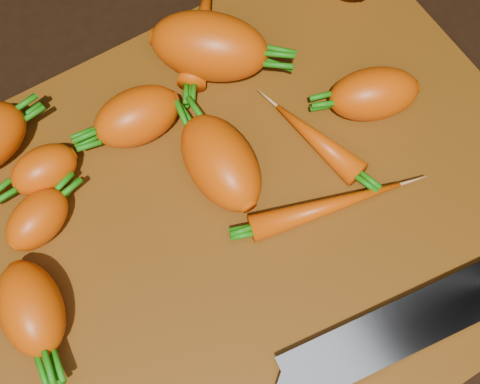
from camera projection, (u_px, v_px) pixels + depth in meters
ground at (246, 218)px, 0.56m from camera, size 2.00×2.00×0.01m
cutting_board at (246, 213)px, 0.55m from camera, size 0.50×0.40×0.01m
carrot_1 at (44, 170)px, 0.54m from camera, size 0.06×0.04×0.04m
carrot_2 at (209, 46)px, 0.57m from camera, size 0.12×0.11×0.06m
carrot_3 at (221, 163)px, 0.53m from camera, size 0.06×0.09×0.05m
carrot_4 at (137, 116)px, 0.55m from camera, size 0.08×0.05×0.05m
carrot_5 at (37, 219)px, 0.52m from camera, size 0.07×0.06×0.04m
carrot_6 at (374, 94)px, 0.56m from camera, size 0.09×0.07×0.05m
carrot_7 at (201, 28)px, 0.60m from camera, size 0.10×0.11×0.03m
carrot_8 at (327, 206)px, 0.53m from camera, size 0.13×0.05×0.02m
carrot_9 at (317, 140)px, 0.56m from camera, size 0.04×0.10×0.02m
carrot_10 at (31, 308)px, 0.49m from camera, size 0.06×0.08×0.05m
knife at (443, 308)px, 0.50m from camera, size 0.36×0.08×0.02m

